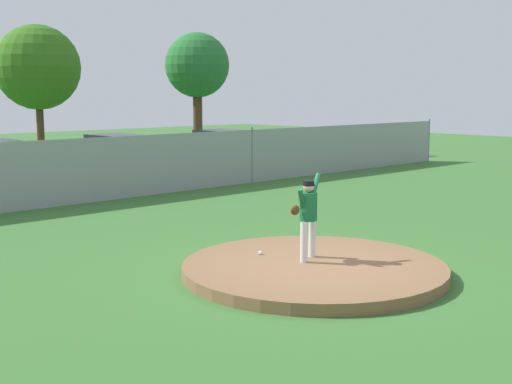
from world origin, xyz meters
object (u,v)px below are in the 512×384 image
Objects in this scene: pitcher_youth at (308,211)px; parked_car_teal at (118,157)px; baseball at (260,253)px; parked_car_charcoal at (223,149)px; traffic_cone_orange at (185,163)px.

pitcher_youth is 15.48m from parked_car_teal.
pitcher_youth reaches higher than baseball.
pitcher_youth is at bearing -109.03° from parked_car_teal.
baseball is at bearing -128.08° from parked_car_charcoal.
pitcher_youth is at bearing -125.44° from parked_car_charcoal.
pitcher_youth is 2.86× the size of traffic_cone_orange.
parked_car_teal is at bearing 70.97° from pitcher_youth.
parked_car_teal reaches higher than baseball.
parked_car_teal reaches higher than traffic_cone_orange.
pitcher_youth is at bearing -66.54° from baseball.
traffic_cone_orange is at bearing 173.86° from parked_car_charcoal.
parked_car_teal is at bearing -176.48° from traffic_cone_orange.
traffic_cone_orange is (3.39, 0.21, -0.52)m from parked_car_teal.
parked_car_charcoal is at bearing 54.56° from pitcher_youth.
parked_car_charcoal is 5.36m from parked_car_teal.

